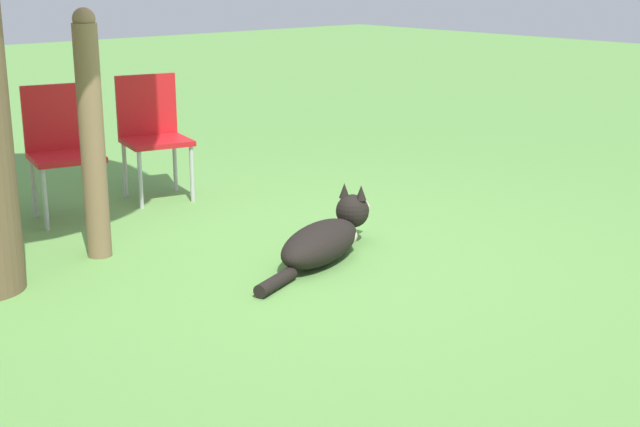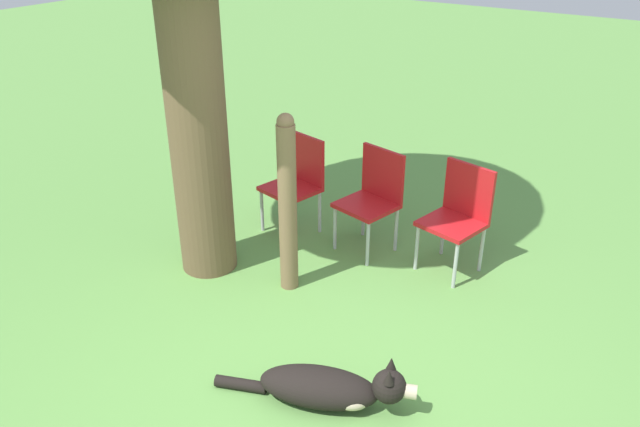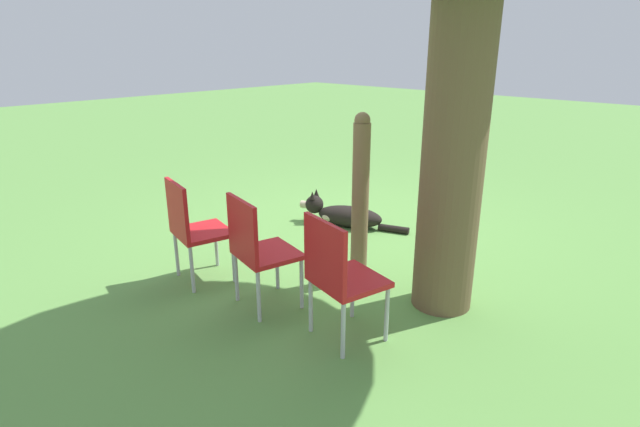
% 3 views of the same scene
% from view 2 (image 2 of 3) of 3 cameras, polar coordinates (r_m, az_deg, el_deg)
% --- Properties ---
extents(ground_plane, '(30.00, 30.00, 0.00)m').
position_cam_2_polar(ground_plane, '(4.11, -1.03, -14.88)').
color(ground_plane, '#609947').
extents(dog, '(0.55, 1.19, 0.37)m').
position_cam_2_polar(dog, '(3.87, 0.97, -15.62)').
color(dog, black).
rests_on(dog, ground_plane).
extents(fence_post, '(0.14, 0.14, 1.41)m').
position_cam_2_polar(fence_post, '(4.61, -2.99, 0.85)').
color(fence_post, '#846647').
rests_on(fence_post, ground_plane).
extents(red_chair_0, '(0.51, 0.52, 0.88)m').
position_cam_2_polar(red_chair_0, '(5.08, 12.57, 0.14)').
color(red_chair_0, red).
rests_on(red_chair_0, ground_plane).
extents(red_chair_1, '(0.51, 0.52, 0.88)m').
position_cam_2_polar(red_chair_1, '(5.27, 4.90, 1.78)').
color(red_chair_1, red).
rests_on(red_chair_1, ground_plane).
extents(red_chair_2, '(0.51, 0.52, 0.88)m').
position_cam_2_polar(red_chair_2, '(5.56, -2.11, 3.25)').
color(red_chair_2, red).
rests_on(red_chair_2, ground_plane).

